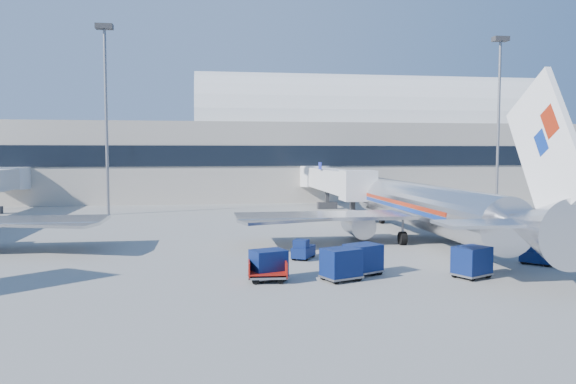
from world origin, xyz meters
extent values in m
plane|color=gray|center=(0.00, 0.00, 0.00)|extent=(260.00, 260.00, 0.00)
cube|color=#B2AA9E|center=(-25.00, 56.00, 6.00)|extent=(170.00, 28.00, 12.00)
cube|color=black|center=(-25.00, 42.05, 7.00)|extent=(170.00, 0.40, 3.00)
cylinder|color=silver|center=(20.00, 56.00, 12.00)|extent=(60.00, 18.00, 18.00)
cylinder|color=silver|center=(10.00, 6.00, 2.90)|extent=(3.80, 28.00, 3.80)
sphere|color=silver|center=(10.00, 20.00, 2.90)|extent=(3.72, 3.72, 3.72)
cone|color=silver|center=(10.00, -11.00, 3.30)|extent=(3.80, 6.00, 3.80)
cube|color=#98200B|center=(10.00, 7.00, 3.15)|extent=(3.85, 20.16, 0.32)
cube|color=navy|center=(10.00, 7.00, 2.78)|extent=(3.85, 20.16, 0.32)
cube|color=white|center=(10.00, -11.50, 7.70)|extent=(0.35, 7.79, 8.74)
cube|color=silver|center=(10.00, -10.50, 3.50)|extent=(11.00, 3.00, 0.18)
cube|color=silver|center=(10.00, 5.00, 2.30)|extent=(32.00, 5.00, 0.28)
cylinder|color=#B7B7BC|center=(4.50, 6.50, 1.35)|extent=(2.10, 3.80, 2.10)
cylinder|color=#B7B7BC|center=(15.50, 6.50, 1.35)|extent=(2.10, 3.80, 2.10)
cylinder|color=black|center=(10.00, 17.00, 0.45)|extent=(0.40, 0.90, 0.90)
cube|color=silver|center=(7.60, 30.00, 4.00)|extent=(2.70, 24.00, 2.70)
cube|color=silver|center=(7.60, 17.80, 4.00)|extent=(3.40, 3.20, 3.20)
cylinder|color=silver|center=(7.60, 41.50, 4.00)|extent=(4.40, 4.40, 3.00)
cube|color=#2D2D30|center=(7.60, 20.00, 1.80)|extent=(0.50, 0.50, 3.00)
cube|color=#2D2D30|center=(7.60, 20.00, 0.45)|extent=(2.60, 1.00, 0.90)
cube|color=#2D2D30|center=(7.60, 33.00, 1.80)|extent=(0.50, 0.50, 3.00)
cube|color=#2D2D30|center=(7.60, 33.00, 0.45)|extent=(2.60, 1.00, 0.90)
cube|color=navy|center=(6.00, 30.00, 5.80)|extent=(0.12, 1.40, 0.90)
cylinder|color=silver|center=(-34.40, 41.50, 4.00)|extent=(4.40, 4.40, 3.00)
cylinder|color=slate|center=(-20.00, 30.00, 11.00)|extent=(0.36, 0.36, 22.00)
cube|color=#2D2D30|center=(-20.00, 30.00, 22.30)|extent=(2.00, 1.20, 0.60)
cylinder|color=slate|center=(30.00, 30.00, 11.00)|extent=(0.36, 0.36, 22.00)
cube|color=#2D2D30|center=(30.00, 30.00, 22.30)|extent=(2.00, 1.20, 0.60)
cube|color=#9E9E96|center=(18.00, 2.00, 0.45)|extent=(3.00, 0.55, 0.90)
cube|color=#9E9E96|center=(21.30, 2.00, 0.45)|extent=(3.00, 0.55, 0.90)
cube|color=#0A194C|center=(0.80, -6.73, 0.58)|extent=(2.55, 1.53, 0.79)
cube|color=#0A194C|center=(0.28, -6.81, 1.20)|extent=(1.08, 1.17, 0.73)
cylinder|color=black|center=(1.56, -6.15, 0.29)|extent=(0.61, 0.31, 0.59)
cube|color=#0A194C|center=(13.50, -5.47, 0.49)|extent=(2.17, 2.21, 0.67)
cube|color=#0A194C|center=(13.19, -5.15, 1.03)|extent=(1.21, 1.21, 0.63)
cylinder|color=black|center=(14.29, -5.72, 0.25)|extent=(0.49, 0.50, 0.50)
cube|color=#0A194C|center=(-1.57, -1.20, 0.52)|extent=(2.03, 2.45, 0.71)
cube|color=#0A194C|center=(-1.80, -1.61, 1.10)|extent=(1.25, 1.21, 0.67)
cylinder|color=black|center=(-1.57, -0.32, 0.27)|extent=(0.44, 0.57, 0.53)
cube|color=#0A194C|center=(1.15, -6.81, 1.06)|extent=(2.50, 2.30, 1.62)
cube|color=slate|center=(1.15, -6.81, 0.25)|extent=(2.63, 2.40, 0.11)
cylinder|color=black|center=(1.58, -5.90, 0.22)|extent=(0.48, 0.36, 0.45)
cube|color=#0A194C|center=(-0.56, -8.19, 1.07)|extent=(2.47, 2.22, 1.64)
cube|color=slate|center=(-0.56, -8.19, 0.25)|extent=(2.60, 2.31, 0.11)
cylinder|color=black|center=(-0.06, -7.32, 0.23)|extent=(0.49, 0.33, 0.45)
cube|color=#0A194C|center=(-4.73, -7.42, 1.01)|extent=(2.30, 2.04, 1.54)
cube|color=slate|center=(-4.73, -7.42, 0.23)|extent=(2.42, 2.13, 0.11)
cylinder|color=black|center=(-4.22, -6.62, 0.21)|extent=(0.46, 0.30, 0.43)
cube|color=#0A194C|center=(7.33, -8.58, 1.06)|extent=(2.49, 2.30, 1.61)
cube|color=slate|center=(7.33, -8.58, 0.24)|extent=(2.62, 2.40, 0.11)
cylinder|color=black|center=(7.75, -7.68, 0.22)|extent=(0.48, 0.36, 0.45)
cube|color=#0A194C|center=(15.07, -6.21, 0.90)|extent=(1.75, 1.39, 1.37)
cube|color=slate|center=(15.07, -6.21, 0.21)|extent=(1.85, 1.44, 0.09)
cylinder|color=black|center=(15.75, -5.72, 0.19)|extent=(0.38, 0.17, 0.38)
cube|color=slate|center=(-4.84, -7.93, 0.35)|extent=(2.32, 1.65, 0.12)
cube|color=maroon|center=(-4.84, -7.93, 0.56)|extent=(2.32, 1.70, 0.08)
cylinder|color=black|center=(-4.10, -7.42, 0.20)|extent=(0.41, 0.19, 0.40)
camera|label=1|loc=(-8.29, -39.66, 7.44)|focal=35.00mm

